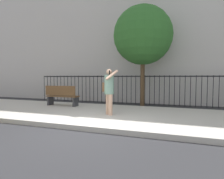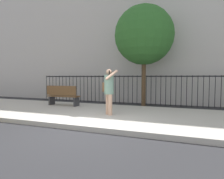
{
  "view_description": "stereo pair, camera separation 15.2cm",
  "coord_description": "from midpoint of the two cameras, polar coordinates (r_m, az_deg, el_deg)",
  "views": [
    {
      "loc": [
        2.69,
        -4.83,
        1.5
      ],
      "look_at": [
        0.13,
        2.12,
        1.04
      ],
      "focal_mm": 32.0,
      "sensor_mm": 36.0,
      "label": 1
    },
    {
      "loc": [
        2.83,
        -4.77,
        1.5
      ],
      "look_at": [
        0.13,
        2.12,
        1.04
      ],
      "focal_mm": 32.0,
      "sensor_mm": 36.0,
      "label": 2
    }
  ],
  "objects": [
    {
      "name": "street_bench",
      "position": [
        9.73,
        -13.46,
        -1.58
      ],
      "size": [
        1.6,
        0.45,
        0.95
      ],
      "color": "brown",
      "rests_on": "sidewalk"
    },
    {
      "name": "ground_plane",
      "position": [
        5.74,
        -8.38,
        -11.67
      ],
      "size": [
        60.0,
        60.0,
        0.0
      ],
      "primitive_type": "plane",
      "color": "#28282B"
    },
    {
      "name": "street_tree_near",
      "position": [
        10.43,
        9.58,
        15.02
      ],
      "size": [
        2.95,
        2.95,
        5.07
      ],
      "color": "#4C3823",
      "rests_on": "ground"
    },
    {
      "name": "pedestrian_on_phone",
      "position": [
        7.16,
        -0.37,
        0.34
      ],
      "size": [
        0.7,
        0.67,
        1.64
      ],
      "color": "tan",
      "rests_on": "sidewalk"
    },
    {
      "name": "iron_fence",
      "position": [
        11.06,
        6.93,
        1.01
      ],
      "size": [
        12.03,
        0.04,
        1.6
      ],
      "color": "black",
      "rests_on": "ground"
    },
    {
      "name": "building_facade",
      "position": [
        14.47,
        9.92,
        23.65
      ],
      "size": [
        28.0,
        4.0,
        12.99
      ],
      "primitive_type": "cube",
      "color": "#BCB7B2",
      "rests_on": "ground"
    },
    {
      "name": "sidewalk",
      "position": [
        7.66,
        -0.12,
        -7.2
      ],
      "size": [
        28.0,
        4.4,
        0.15
      ],
      "primitive_type": "cube",
      "color": "#B2ADA3",
      "rests_on": "ground"
    }
  ]
}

